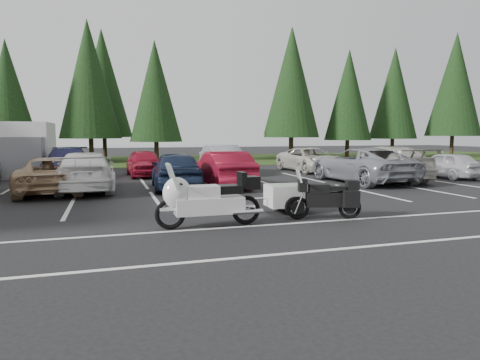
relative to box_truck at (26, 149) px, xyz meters
name	(u,v)px	position (x,y,z in m)	size (l,w,h in m)	color
ground	(229,203)	(8.00, -12.50, -1.45)	(120.00, 120.00, 0.00)	black
grass_strip	(154,160)	(8.00, 11.50, -1.45)	(80.00, 16.00, 0.01)	#1F3310
lake_water	(159,148)	(12.00, 42.50, -1.45)	(70.00, 50.00, 0.02)	slate
box_truck	(26,149)	(0.00, 0.00, 0.00)	(2.40, 5.60, 2.90)	silver
stall_markings	(214,195)	(8.00, -10.50, -1.45)	(32.00, 16.00, 0.01)	silver
conifer_3	(7,92)	(-2.50, 8.90, 3.82)	(3.87, 3.87, 9.02)	#332316
conifer_4	(89,79)	(3.00, 10.40, 5.08)	(4.80, 4.80, 11.17)	#332316
conifer_5	(155,91)	(8.00, 9.10, 4.18)	(4.14, 4.14, 9.63)	#332316
conifer_6	(292,83)	(20.00, 9.60, 5.26)	(4.93, 4.93, 11.48)	#332316
conifer_7	(349,95)	(25.50, 9.30, 4.36)	(4.27, 4.27, 9.94)	#332316
conifer_8	(394,93)	(31.00, 10.10, 4.72)	(4.53, 4.53, 10.56)	#332316
conifer_9	(455,85)	(37.00, 8.80, 5.62)	(5.19, 5.19, 12.10)	#332316
conifer_back_b	(103,83)	(4.00, 15.00, 5.32)	(4.97, 4.97, 11.58)	#332316
conifer_back_c	(291,81)	(22.00, 14.30, 6.04)	(5.50, 5.50, 12.81)	#332316
car_near_2	(49,175)	(2.09, -8.10, -0.76)	(2.29, 4.96, 1.38)	tan
car_near_3	(86,172)	(3.42, -7.93, -0.68)	(2.17, 5.33, 1.55)	silver
car_near_4	(176,170)	(6.91, -8.34, -0.66)	(1.86, 4.63, 1.58)	#17223B
car_near_5	(223,169)	(8.94, -8.21, -0.68)	(1.62, 4.66, 1.54)	maroon
car_near_6	(361,165)	(15.59, -8.37, -0.64)	(2.69, 5.84, 1.62)	gray
car_near_7	(385,163)	(17.15, -7.96, -0.62)	(2.33, 5.74, 1.67)	#BBB7AB
car_near_8	(446,165)	(20.85, -7.95, -0.78)	(1.59, 3.95, 1.35)	silver
car_far_1	(68,162)	(2.26, -2.05, -0.66)	(2.21, 5.43, 1.57)	#1C1D48
car_far_2	(144,163)	(6.11, -2.41, -0.73)	(1.69, 4.20, 1.43)	maroon
car_far_3	(224,160)	(10.56, -2.35, -0.64)	(1.71, 4.90, 1.61)	gray
car_far_4	(310,160)	(15.84, -2.55, -0.73)	(2.39, 5.18, 1.44)	beige
touring_motorcycle	(209,194)	(6.59, -15.76, -0.65)	(2.88, 0.89, 1.60)	silver
cargo_trailer	(288,198)	(9.19, -14.58, -1.04)	(1.79, 1.01, 0.83)	white
adventure_motorcycle	(324,194)	(9.71, -15.72, -0.78)	(2.21, 0.77, 1.35)	black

